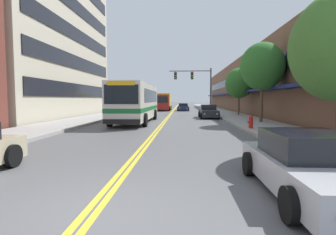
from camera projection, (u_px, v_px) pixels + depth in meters
name	position (u px, v px, depth m)	size (l,w,h in m)	color
ground_plane	(172.00, 112.00, 41.53)	(240.00, 240.00, 0.00)	#565659
sidewalk_left	(126.00, 111.00, 41.94)	(3.94, 106.00, 0.18)	#9E9B96
sidewalk_right	(220.00, 111.00, 41.10)	(3.94, 106.00, 0.18)	#9E9B96
centre_line	(172.00, 112.00, 41.53)	(0.34, 106.00, 0.01)	yellow
office_tower_left	(23.00, 9.00, 28.28)	(12.08, 21.90, 23.57)	beige
storefront_row_right	(261.00, 86.00, 40.48)	(9.10, 68.00, 7.97)	brown
city_bus	(136.00, 101.00, 22.87)	(2.90, 11.28, 3.26)	silver
car_red_parked_left_mid	(135.00, 111.00, 32.77)	(2.06, 4.58, 1.20)	maroon
car_silver_parked_right_foreground	(310.00, 166.00, 5.54)	(2.12, 4.50, 1.31)	#B7B7BC
car_charcoal_parked_right_mid	(208.00, 112.00, 28.05)	(1.99, 4.87, 1.42)	#232328
car_navy_moving_lead	(183.00, 107.00, 45.33)	(2.02, 4.44, 1.29)	#19234C
box_truck	(163.00, 102.00, 46.26)	(2.83, 6.93, 3.00)	maroon
traffic_signal_mast	(196.00, 82.00, 33.46)	(5.39, 0.38, 5.95)	#47474C
street_tree_right_mid	(262.00, 67.00, 20.79)	(3.45, 3.45, 6.34)	brown
street_tree_right_far	(239.00, 83.00, 30.31)	(3.19, 3.19, 5.45)	brown
fire_hydrant	(251.00, 122.00, 16.55)	(0.35, 0.27, 0.83)	red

